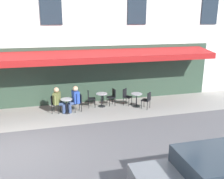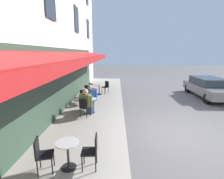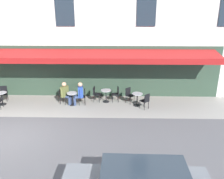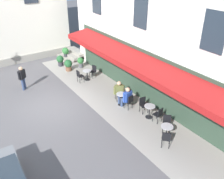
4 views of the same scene
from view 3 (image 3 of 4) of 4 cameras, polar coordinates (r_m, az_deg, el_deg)
ground_plane at (r=11.81m, az=-22.69°, el=-10.01°), size 70.00×70.00×0.00m
sidewalk_cafe_terrace at (r=13.94m, az=-4.79°, el=-3.80°), size 20.50×3.20×0.01m
cafe_table_near_entrance at (r=13.75m, az=6.05°, el=-1.97°), size 0.60×0.60×0.75m
cafe_chair_black_facing_street at (r=13.34m, az=8.05°, el=-2.49°), size 0.57×0.57×0.91m
cafe_chair_black_corner_right at (r=14.12m, az=4.13°, el=-1.07°), size 0.57×0.57×0.91m
cafe_table_mid_terrace at (r=15.23m, az=-24.90°, el=-1.58°), size 0.60×0.60×0.75m
cafe_chair_black_kerbside at (r=15.80m, az=-24.52°, el=-0.57°), size 0.49×0.49×0.91m
cafe_table_streetside at (r=14.21m, az=-1.45°, el=-1.13°), size 0.60×0.60×0.75m
cafe_chair_black_back_row at (r=14.31m, az=-3.95°, el=-0.78°), size 0.45×0.45×0.91m
cafe_chair_black_by_window at (r=14.26m, az=1.08°, el=-0.81°), size 0.45×0.45×0.91m
cafe_table_far_end at (r=13.97m, az=-9.51°, el=-1.78°), size 0.60×0.60×0.75m
cafe_chair_black_near_door at (r=13.95m, az=-6.93°, el=-1.42°), size 0.47×0.47×0.91m
cafe_chair_black_corner_left at (r=14.26m, az=-11.74°, el=-1.24°), size 0.51×0.51×0.91m
seated_patron_in_blue at (r=13.89m, az=-7.86°, el=-0.81°), size 0.63×0.70×1.36m
seated_companion_in_olive at (r=14.09m, az=-11.04°, el=-0.72°), size 0.65×0.67×1.34m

